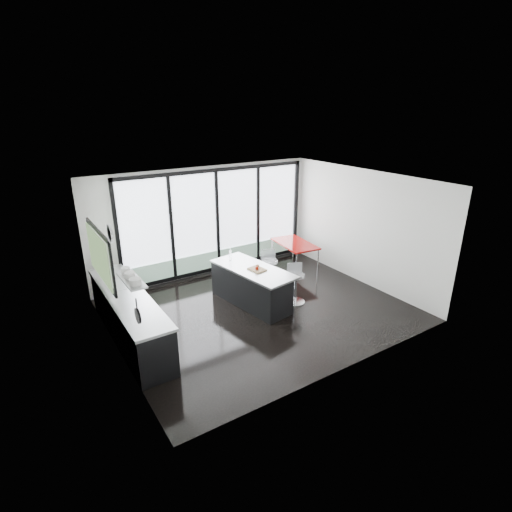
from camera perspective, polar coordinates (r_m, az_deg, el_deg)
floor at (r=8.79m, az=0.52°, el=-7.74°), size 6.00×5.00×0.00m
ceiling at (r=7.85m, az=0.59°, el=10.52°), size 6.00×5.00×0.00m
wall_back at (r=10.41m, az=-5.71°, el=4.37°), size 6.00×0.09×2.80m
wall_front at (r=6.45m, az=12.96°, el=-5.54°), size 6.00×0.00×2.80m
wall_left at (r=7.32m, az=-20.50°, el=-1.71°), size 0.26×5.00×2.80m
wall_right at (r=10.10m, az=14.93°, el=4.00°), size 0.00×5.00×2.80m
counter_cabinets at (r=7.95m, az=-17.61°, el=-8.30°), size 0.69×3.24×1.36m
island at (r=8.90m, az=-0.76°, el=-4.28°), size 1.17×2.16×1.09m
bar_stool_near at (r=9.00m, az=5.67°, el=-4.63°), size 0.58×0.58×0.70m
bar_stool_far at (r=9.63m, az=1.90°, el=-2.65°), size 0.61×0.61×0.74m
red_table at (r=10.88m, az=5.52°, el=0.07°), size 0.93×1.44×0.73m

